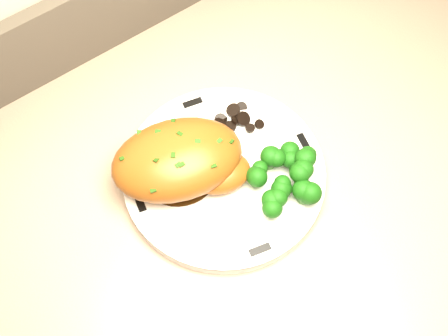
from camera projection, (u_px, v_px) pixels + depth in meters
plate at (224, 175)px, 0.72m from camera, size 0.30×0.30×0.02m
rim_accent_0 at (193, 103)px, 0.75m from camera, size 0.03×0.02×0.00m
rim_accent_1 at (140, 202)px, 0.69m from camera, size 0.02×0.03×0.00m
rim_accent_2 at (260, 250)px, 0.66m from camera, size 0.03×0.02×0.00m
rim_accent_3 at (304, 142)px, 0.73m from camera, size 0.02×0.03×0.00m
gravy_pool at (179, 171)px, 0.71m from camera, size 0.10×0.10×0.00m
chicken_breast at (182, 161)px, 0.68m from camera, size 0.19×0.16×0.06m
mushroom_pile at (232, 135)px, 0.73m from camera, size 0.07×0.06×0.02m
broccoli_florets at (286, 174)px, 0.68m from camera, size 0.09×0.09×0.04m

